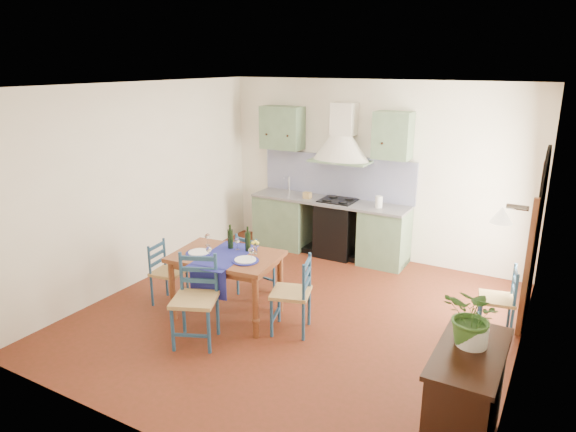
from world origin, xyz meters
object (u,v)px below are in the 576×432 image
object	(u,v)px
dining_table	(226,262)
chair_near	(195,299)
potted_plant	(474,317)
sideboard	(465,398)

from	to	relation	value
dining_table	chair_near	bearing A→B (deg)	-85.04
dining_table	potted_plant	world-z (taller)	potted_plant
chair_near	potted_plant	world-z (taller)	potted_plant
dining_table	chair_near	world-z (taller)	dining_table
chair_near	potted_plant	size ratio (longest dim) A/B	2.07
dining_table	sideboard	xyz separation A→B (m)	(3.02, -0.99, -0.21)
potted_plant	chair_near	bearing A→B (deg)	175.52
dining_table	potted_plant	size ratio (longest dim) A/B	2.80
sideboard	potted_plant	bearing A→B (deg)	97.23
chair_near	dining_table	bearing A→B (deg)	94.96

